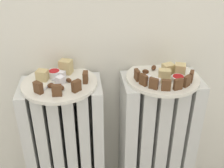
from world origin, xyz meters
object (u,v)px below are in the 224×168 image
at_px(jam_bowl_left, 54,73).
at_px(radiator_right, 156,146).
at_px(plate_right, 162,78).
at_px(jam_bowl_right, 178,78).
at_px(plate_left, 60,83).
at_px(fork, 52,83).
at_px(radiator_left, 67,153).

bearing_deg(jam_bowl_left, radiator_right, -6.25).
xyz_separation_m(plate_right, jam_bowl_right, (0.04, -0.04, 0.02)).
relative_size(plate_right, jam_bowl_right, 5.68).
xyz_separation_m(plate_left, fork, (-0.03, -0.01, 0.01)).
xyz_separation_m(jam_bowl_left, fork, (-0.01, -0.05, -0.01)).
bearing_deg(fork, jam_bowl_right, -4.22).
height_order(radiator_right, plate_left, plate_left).
xyz_separation_m(radiator_left, radiator_right, (0.37, -0.00, 0.00)).
bearing_deg(plate_right, jam_bowl_right, -43.42).
xyz_separation_m(radiator_right, jam_bowl_left, (-0.39, 0.04, 0.34)).
bearing_deg(plate_right, fork, -178.83).
height_order(radiator_right, plate_right, plate_right).
height_order(plate_left, jam_bowl_right, jam_bowl_right).
bearing_deg(fork, radiator_right, 1.17).
xyz_separation_m(radiator_right, jam_bowl_right, (0.04, -0.04, 0.34)).
bearing_deg(radiator_right, plate_left, 180.00).
bearing_deg(radiator_left, radiator_right, -0.00).
distance_m(radiator_left, jam_bowl_left, 0.34).
bearing_deg(radiator_right, plate_right, 180.00).
relative_size(radiator_left, plate_right, 2.38).
distance_m(plate_left, plate_right, 0.37).
distance_m(plate_left, fork, 0.03).
height_order(radiator_left, fork, fork).
xyz_separation_m(radiator_right, plate_left, (-0.37, 0.00, 0.32)).
bearing_deg(radiator_right, jam_bowl_left, 173.75).
bearing_deg(plate_left, plate_right, 0.00).
bearing_deg(radiator_left, jam_bowl_left, 114.34).
bearing_deg(fork, radiator_left, 17.17).
bearing_deg(jam_bowl_left, fork, -97.83).
bearing_deg(jam_bowl_right, jam_bowl_left, 169.11).
distance_m(plate_right, fork, 0.39).
distance_m(radiator_left, jam_bowl_right, 0.53).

